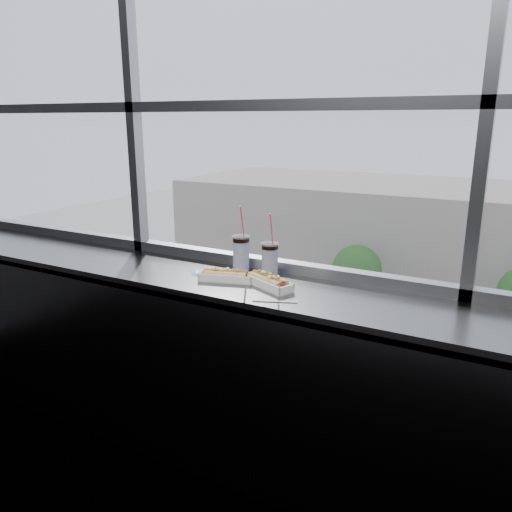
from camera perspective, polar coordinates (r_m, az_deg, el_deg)
The scene contains 21 objects.
wall_back_lower at distance 3.05m, azimuth 2.36°, elevation -11.54°, with size 6.00×6.00×0.00m, color black.
window_glass at distance 2.76m, azimuth 2.99°, elevation 23.07°, with size 6.00×6.00×0.00m, color silver.
window_mullions at distance 2.74m, azimuth 2.79°, elevation 23.12°, with size 6.00×0.08×2.40m, color gray, non-canonical shape.
counter at distance 2.62m, azimuth -0.19°, elevation -3.77°, with size 6.00×0.55×0.06m, color slate.
counter_fascia at distance 2.64m, azimuth -2.94°, elevation -16.10°, with size 6.00×0.04×1.04m, color slate.
hotdog_tray_left at distance 2.65m, azimuth -3.41°, elevation -2.24°, with size 0.30×0.17×0.07m.
hotdog_tray_right at distance 2.55m, azimuth 1.39°, elevation -2.89°, with size 0.31×0.21×0.07m.
soda_cup_left at distance 2.82m, azimuth -1.72°, elevation 0.58°, with size 0.10×0.10×0.37m.
soda_cup_right at distance 2.70m, azimuth 1.59°, elevation -0.24°, with size 0.10×0.10×0.35m.
loose_straw at distance 2.35m, azimuth 2.17°, elevation -5.21°, with size 0.01×0.01×0.21m, color white.
wrapper at distance 2.79m, azimuth -6.43°, elevation -1.73°, with size 0.11×0.08×0.03m, color silver.
plaza_ground at distance 47.74m, azimuth 26.00°, elevation -1.94°, with size 120.00×120.00×0.00m, color #9F9B94.
street_asphalt at distance 25.91m, azimuth 22.85°, elevation -15.81°, with size 80.00×10.00×0.06m, color black.
far_sidewalk at distance 33.09m, azimuth 24.42°, elevation -9.06°, with size 80.00×6.00×0.04m, color #9F9B94.
far_building at distance 41.44m, azimuth 26.20°, elevation 1.32°, with size 50.00×14.00×8.00m, color gray.
car_near_a at distance 26.19m, azimuth -8.60°, elevation -11.47°, with size 6.74×2.81×2.25m, color silver.
car_near_c at distance 21.88m, azimuth 22.36°, elevation -18.34°, with size 6.84×2.85×2.28m, color #AA1B00.
car_far_a at distance 30.60m, azimuth 7.42°, elevation -7.36°, with size 6.68×2.78×2.23m, color black.
car_near_b at distance 23.47m, azimuth 3.36°, elevation -14.69°, with size 6.74×2.81×2.25m, color black.
pedestrian_b at distance 32.40m, azimuth 19.77°, elevation -7.27°, with size 0.82×0.61×1.84m, color #66605B.
tree_left at distance 33.16m, azimuth 11.41°, elevation -1.55°, with size 3.26×3.26×5.09m.
Camera 1 is at (1.19, -0.94, 1.93)m, focal length 35.00 mm.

